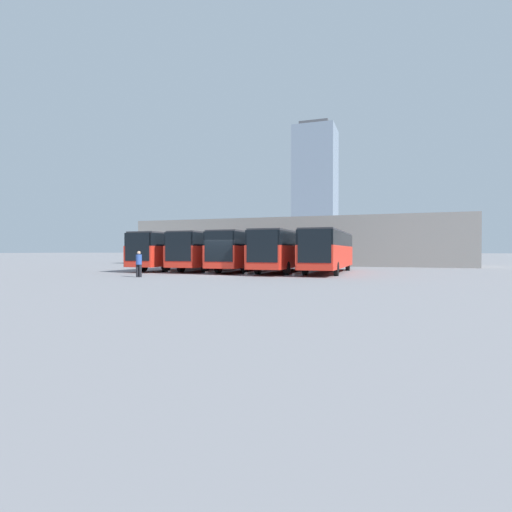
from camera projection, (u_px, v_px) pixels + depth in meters
name	position (u px, v px, depth m)	size (l,w,h in m)	color
ground_plane	(218.00, 275.00, 28.14)	(600.00, 600.00, 0.00)	gray
bus_0	(329.00, 250.00, 31.35)	(2.52, 12.50, 3.24)	red
curb_divider_0	(302.00, 273.00, 30.19)	(0.24, 5.39, 0.15)	#B2B2AD
bus_1	(286.00, 250.00, 32.31)	(2.52, 12.50, 3.24)	red
curb_divider_1	(258.00, 272.00, 31.15)	(0.24, 5.39, 0.15)	#B2B2AD
bus_2	(248.00, 250.00, 34.08)	(2.52, 12.50, 3.24)	red
curb_divider_2	(221.00, 271.00, 32.92)	(0.24, 5.39, 0.15)	#B2B2AD
bus_3	(213.00, 250.00, 35.54)	(2.52, 12.50, 3.24)	red
curb_divider_3	(186.00, 270.00, 34.38)	(0.24, 5.39, 0.15)	#B2B2AD
bus_4	(178.00, 250.00, 36.50)	(2.52, 12.50, 3.24)	red
pedestrian	(139.00, 263.00, 26.04)	(0.41, 0.40, 1.70)	black
station_building	(297.00, 242.00, 51.06)	(39.91, 14.05, 5.64)	gray
office_tower	(316.00, 190.00, 215.73)	(21.80, 21.80, 70.35)	#7F8EA3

